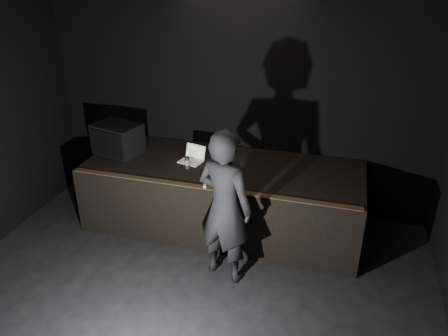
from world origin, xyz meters
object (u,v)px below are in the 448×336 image
at_px(stage_riser, 223,196).
at_px(beer_can, 187,163).
at_px(stage_monitor, 117,139).
at_px(laptop, 193,157).
at_px(person, 225,207).

height_order(stage_riser, beer_can, beer_can).
bearing_deg(stage_monitor, beer_can, 4.02).
relative_size(stage_riser, stage_monitor, 5.10).
relative_size(stage_monitor, laptop, 2.04).
xyz_separation_m(beer_can, person, (0.81, -0.89, -0.09)).
xyz_separation_m(stage_monitor, laptop, (1.20, 0.02, -0.17)).
bearing_deg(beer_can, laptop, 91.66).
height_order(beer_can, person, person).
relative_size(beer_can, person, 0.09).
height_order(stage_riser, stage_monitor, stage_monitor).
distance_m(stage_riser, person, 1.26).
bearing_deg(stage_monitor, laptop, 15.97).
distance_m(stage_riser, stage_monitor, 1.82).
distance_m(beer_can, person, 1.20).
height_order(stage_monitor, laptop, stage_monitor).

